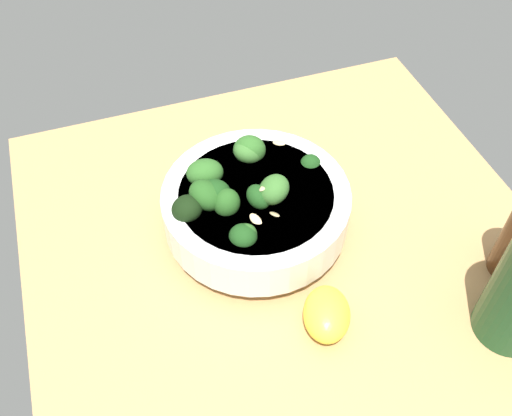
# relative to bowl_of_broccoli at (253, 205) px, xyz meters

# --- Properties ---
(ground_plane) EXTENTS (0.63, 0.63, 0.04)m
(ground_plane) POSITION_rel_bowl_of_broccoli_xyz_m (-0.03, 0.04, -0.07)
(ground_plane) COLOR tan
(bowl_of_broccoli) EXTENTS (0.23, 0.23, 0.11)m
(bowl_of_broccoli) POSITION_rel_bowl_of_broccoli_xyz_m (0.00, 0.00, 0.00)
(bowl_of_broccoli) COLOR white
(bowl_of_broccoli) RESTS_ON ground_plane
(lemon_wedge) EXTENTS (0.07, 0.08, 0.04)m
(lemon_wedge) POSITION_rel_bowl_of_broccoli_xyz_m (-0.03, 0.15, -0.03)
(lemon_wedge) COLOR yellow
(lemon_wedge) RESTS_ON ground_plane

